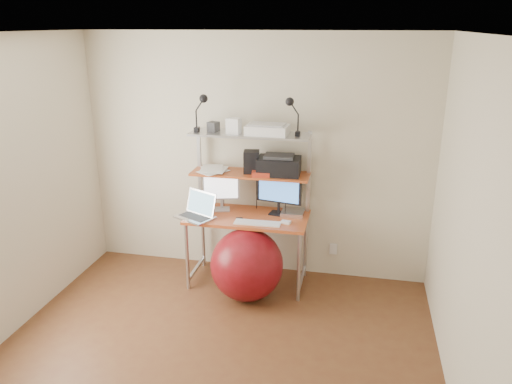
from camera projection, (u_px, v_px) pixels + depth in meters
room at (201, 222)px, 3.47m from camera, size 3.60×3.60×3.60m
computer_desk at (249, 193)px, 4.96m from camera, size 1.20×0.60×1.57m
wall_outlet at (333, 249)px, 5.27m from camera, size 0.08×0.01×0.12m
monitor_silver at (221, 189)px, 5.07m from camera, size 0.37×0.17×0.42m
monitor_black at (279, 192)px, 4.96m from camera, size 0.46×0.16×0.47m
laptop at (198, 212)px, 4.93m from camera, size 0.45×0.42×0.32m
keyboard at (257, 223)px, 4.78m from camera, size 0.45×0.13×0.01m
mouse at (286, 222)px, 4.78m from camera, size 0.10×0.07×0.03m
mac_mini at (293, 213)px, 5.00m from camera, size 0.22×0.22×0.04m
phone at (239, 220)px, 4.86m from camera, size 0.09×0.13×0.01m
printer at (279, 165)px, 4.88m from camera, size 0.43×0.30×0.20m
nas_cube at (251, 162)px, 4.93m from camera, size 0.17×0.17×0.22m
red_box at (261, 174)px, 4.83m from camera, size 0.19×0.14×0.05m
scanner at (267, 129)px, 4.76m from camera, size 0.41×0.28×0.10m
box_white at (234, 126)px, 4.80m from camera, size 0.14×0.12×0.15m
box_grey at (213, 127)px, 4.90m from camera, size 0.12×0.12×0.09m
clip_lamp_left at (202, 105)px, 4.78m from camera, size 0.15×0.08×0.37m
clip_lamp_right at (291, 108)px, 4.63m from camera, size 0.14×0.08×0.36m
exercise_ball at (247, 265)px, 4.81m from camera, size 0.71×0.71×0.71m
paper_stack at (213, 169)px, 5.03m from camera, size 0.35×0.42×0.02m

